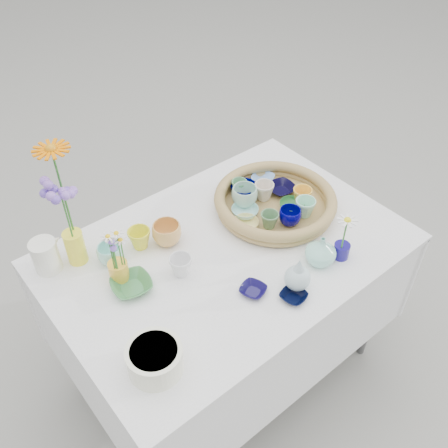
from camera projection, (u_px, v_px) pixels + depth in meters
ground at (227, 365)px, 2.31m from camera, size 80.00×80.00×0.00m
display_table at (227, 365)px, 2.31m from camera, size 1.26×0.86×0.77m
wicker_tray at (275, 202)px, 1.93m from camera, size 0.47×0.47×0.08m
tray_ceramic_0 at (244, 189)px, 2.00m from camera, size 0.12×0.12×0.03m
tray_ceramic_1 at (281, 189)px, 2.00m from camera, size 0.12×0.12×0.03m
tray_ceramic_2 at (302, 196)px, 1.93m from camera, size 0.09×0.09×0.07m
tray_ceramic_3 at (292, 206)px, 1.92m from camera, size 0.11×0.11×0.03m
tray_ceramic_4 at (269, 220)px, 1.83m from camera, size 0.07×0.07×0.06m
tray_ceramic_5 at (245, 212)px, 1.89m from camera, size 0.13×0.13×0.03m
tray_ceramic_6 at (244, 196)px, 1.93m from camera, size 0.12×0.12×0.08m
tray_ceramic_7 at (264, 191)px, 1.95m from camera, size 0.09×0.09×0.07m
tray_ceramic_8 at (263, 178)px, 2.06m from camera, size 0.12×0.12×0.02m
tray_ceramic_9 at (290, 216)px, 1.85m from camera, size 0.10×0.10×0.07m
tray_ceramic_10 at (246, 224)px, 1.84m from camera, size 0.12×0.12×0.03m
tray_ceramic_11 at (305, 208)px, 1.88m from camera, size 0.10×0.10×0.07m
tray_ceramic_12 at (239, 187)px, 1.99m from camera, size 0.06×0.06×0.06m
loose_ceramic_0 at (140, 239)px, 1.78m from camera, size 0.10×0.10×0.08m
loose_ceramic_1 at (167, 234)px, 1.79m from camera, size 0.14×0.14×0.08m
loose_ceramic_2 at (132, 285)px, 1.64m from camera, size 0.15×0.15×0.03m
loose_ceramic_3 at (181, 266)px, 1.68m from camera, size 0.08×0.08×0.07m
loose_ceramic_4 at (253, 290)px, 1.64m from camera, size 0.11×0.11×0.02m
loose_ceramic_5 at (110, 254)px, 1.72m from camera, size 0.10×0.10×0.07m
loose_ceramic_6 at (293, 296)px, 1.62m from camera, size 0.10×0.10×0.02m
fluted_bowl at (155, 359)px, 1.41m from camera, size 0.21×0.21×0.08m
bud_vase_paleblue at (298, 273)px, 1.62m from camera, size 0.12×0.12×0.13m
bud_vase_seafoam at (321, 251)px, 1.71m from camera, size 0.11×0.11×0.11m
bud_vase_cobalt at (341, 251)px, 1.75m from camera, size 0.06×0.06×0.06m
single_daisy at (344, 234)px, 1.68m from camera, size 0.08×0.08×0.14m
tall_vase_yellow at (75, 247)px, 1.71m from camera, size 0.08×0.08×0.13m
gerbera at (63, 192)px, 1.57m from camera, size 0.17×0.17×0.34m
hydrangea at (66, 214)px, 1.59m from camera, size 0.08×0.08×0.27m
white_pitcher at (46, 256)px, 1.68m from camera, size 0.15×0.12×0.12m
daisy_cup at (119, 271)px, 1.67m from camera, size 0.07×0.07×0.07m
daisy_posy at (114, 248)px, 1.59m from camera, size 0.08×0.08×0.14m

